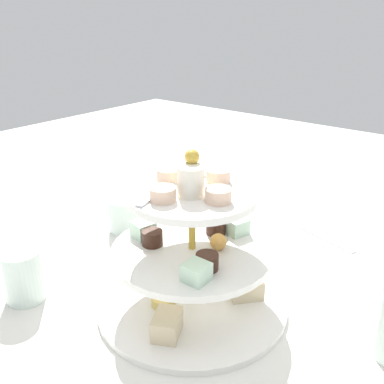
# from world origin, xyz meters

# --- Properties ---
(ground_plane) EXTENTS (2.40, 2.40, 0.00)m
(ground_plane) POSITION_xyz_m (0.00, 0.00, 0.00)
(ground_plane) COLOR silver
(tiered_serving_stand) EXTENTS (0.28, 0.28, 0.24)m
(tiered_serving_stand) POSITION_xyz_m (0.00, 0.00, 0.08)
(tiered_serving_stand) COLOR white
(tiered_serving_stand) RESTS_ON ground_plane
(water_glass_short_left) EXTENTS (0.06, 0.06, 0.07)m
(water_glass_short_left) POSITION_xyz_m (-0.11, -0.26, 0.03)
(water_glass_short_left) COLOR silver
(water_glass_short_left) RESTS_ON ground_plane
(teacup_with_saucer) EXTENTS (0.09, 0.09, 0.05)m
(teacup_with_saucer) POSITION_xyz_m (-0.24, -0.18, 0.02)
(teacup_with_saucer) COLOR white
(teacup_with_saucer) RESTS_ON ground_plane
(butter_knife_right) EXTENTS (0.06, 0.17, 0.00)m
(butter_knife_right) POSITION_xyz_m (-0.33, 0.05, 0.00)
(butter_knife_right) COLOR silver
(butter_knife_right) RESTS_ON ground_plane
(water_glass_mid_back) EXTENTS (0.06, 0.06, 0.08)m
(water_glass_mid_back) POSITION_xyz_m (0.15, -0.21, 0.04)
(water_glass_mid_back) COLOR silver
(water_glass_mid_back) RESTS_ON ground_plane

